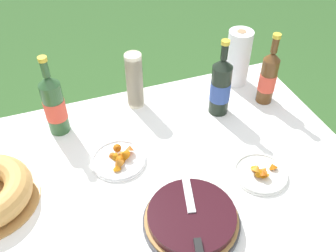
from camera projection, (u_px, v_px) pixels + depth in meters
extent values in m
cube|color=brown|center=(151.00, 192.00, 1.33)|extent=(1.57, 1.14, 0.03)
cylinder|color=brown|center=(247.00, 128.00, 2.11)|extent=(0.06, 0.06, 0.67)
cube|color=white|center=(151.00, 188.00, 1.32)|extent=(1.58, 1.15, 0.00)
cube|color=white|center=(113.00, 104.00, 1.75)|extent=(1.58, 0.00, 0.10)
cube|color=white|center=(332.00, 145.00, 1.55)|extent=(0.00, 1.15, 0.10)
cylinder|color=#38383D|center=(191.00, 222.00, 1.20)|extent=(0.31, 0.31, 0.02)
cylinder|color=#B78447|center=(191.00, 219.00, 1.19)|extent=(0.30, 0.30, 0.01)
cylinder|color=black|center=(192.00, 216.00, 1.18)|extent=(0.28, 0.28, 0.03)
cube|color=silver|center=(188.00, 189.00, 1.23)|extent=(0.07, 0.19, 0.00)
cylinder|color=beige|center=(136.00, 96.00, 1.63)|extent=(0.07, 0.07, 0.09)
cylinder|color=beige|center=(135.00, 93.00, 1.63)|extent=(0.07, 0.07, 0.09)
cylinder|color=beige|center=(135.00, 91.00, 1.62)|extent=(0.07, 0.07, 0.09)
cylinder|color=beige|center=(135.00, 88.00, 1.61)|extent=(0.07, 0.07, 0.09)
cylinder|color=beige|center=(135.00, 86.00, 1.60)|extent=(0.07, 0.07, 0.09)
cylinder|color=beige|center=(135.00, 83.00, 1.59)|extent=(0.07, 0.07, 0.09)
cylinder|color=beige|center=(135.00, 81.00, 1.58)|extent=(0.07, 0.07, 0.09)
cylinder|color=beige|center=(134.00, 78.00, 1.57)|extent=(0.07, 0.07, 0.09)
cylinder|color=beige|center=(134.00, 76.00, 1.56)|extent=(0.07, 0.07, 0.09)
cylinder|color=beige|center=(134.00, 73.00, 1.56)|extent=(0.07, 0.07, 0.09)
cylinder|color=beige|center=(134.00, 70.00, 1.55)|extent=(0.07, 0.07, 0.09)
cylinder|color=beige|center=(134.00, 68.00, 1.54)|extent=(0.07, 0.07, 0.09)
cylinder|color=beige|center=(133.00, 65.00, 1.53)|extent=(0.07, 0.07, 0.09)
torus|color=beige|center=(133.00, 55.00, 1.50)|extent=(0.07, 0.07, 0.01)
cylinder|color=#2D562D|center=(55.00, 108.00, 1.46)|extent=(0.08, 0.08, 0.23)
cylinder|color=#E54C38|center=(55.00, 109.00, 1.47)|extent=(0.08, 0.08, 0.09)
cone|color=#2D562D|center=(48.00, 80.00, 1.38)|extent=(0.08, 0.08, 0.04)
cylinder|color=#2D562D|center=(45.00, 69.00, 1.34)|extent=(0.03, 0.03, 0.06)
cylinder|color=gold|center=(42.00, 59.00, 1.32)|extent=(0.03, 0.03, 0.02)
cylinder|color=brown|center=(267.00, 81.00, 1.62)|extent=(0.07, 0.07, 0.21)
cylinder|color=#E54C38|center=(267.00, 82.00, 1.62)|extent=(0.07, 0.07, 0.08)
cone|color=brown|center=(273.00, 56.00, 1.53)|extent=(0.07, 0.07, 0.04)
cylinder|color=brown|center=(275.00, 45.00, 1.50)|extent=(0.03, 0.03, 0.07)
cylinder|color=gold|center=(277.00, 36.00, 1.47)|extent=(0.03, 0.03, 0.02)
cylinder|color=black|center=(220.00, 90.00, 1.56)|extent=(0.08, 0.08, 0.23)
cylinder|color=#334C93|center=(220.00, 91.00, 1.56)|extent=(0.09, 0.09, 0.09)
cone|color=black|center=(223.00, 63.00, 1.47)|extent=(0.08, 0.08, 0.04)
cylinder|color=black|center=(225.00, 52.00, 1.43)|extent=(0.03, 0.03, 0.06)
cylinder|color=gold|center=(226.00, 42.00, 1.41)|extent=(0.03, 0.03, 0.02)
cylinder|color=white|center=(119.00, 161.00, 1.40)|extent=(0.21, 0.21, 0.01)
torus|color=white|center=(119.00, 159.00, 1.40)|extent=(0.20, 0.20, 0.01)
cone|color=#B25F1A|center=(118.00, 157.00, 1.40)|extent=(0.04, 0.04, 0.02)
cone|color=#A85015|center=(111.00, 156.00, 1.40)|extent=(0.03, 0.04, 0.04)
cone|color=orange|center=(120.00, 154.00, 1.41)|extent=(0.05, 0.04, 0.04)
cone|color=#AB630B|center=(114.00, 156.00, 1.39)|extent=(0.04, 0.05, 0.04)
cone|color=#B75E0B|center=(124.00, 154.00, 1.38)|extent=(0.05, 0.04, 0.04)
cone|color=#CE581B|center=(130.00, 148.00, 1.41)|extent=(0.05, 0.05, 0.05)
cone|color=orange|center=(117.00, 167.00, 1.35)|extent=(0.04, 0.04, 0.02)
cone|color=#A8611C|center=(118.00, 162.00, 1.36)|extent=(0.05, 0.05, 0.03)
cone|color=#A94F0A|center=(117.00, 147.00, 1.42)|extent=(0.03, 0.04, 0.03)
cone|color=#AA570C|center=(120.00, 160.00, 1.38)|extent=(0.04, 0.04, 0.05)
cylinder|color=white|center=(260.00, 174.00, 1.35)|extent=(0.20, 0.20, 0.01)
torus|color=white|center=(261.00, 173.00, 1.35)|extent=(0.19, 0.19, 0.01)
cone|color=#A8470B|center=(263.00, 173.00, 1.32)|extent=(0.04, 0.04, 0.04)
cone|color=#C56E0E|center=(256.00, 167.00, 1.36)|extent=(0.05, 0.05, 0.02)
cone|color=#B65509|center=(273.00, 166.00, 1.36)|extent=(0.05, 0.04, 0.04)
cone|color=#B56B11|center=(264.00, 174.00, 1.32)|extent=(0.05, 0.04, 0.04)
cone|color=#C7740C|center=(259.00, 172.00, 1.33)|extent=(0.06, 0.06, 0.04)
cone|color=#CA671F|center=(261.00, 171.00, 1.33)|extent=(0.06, 0.06, 0.05)
cone|color=#C26517|center=(264.00, 170.00, 1.34)|extent=(0.05, 0.05, 0.05)
cone|color=#C57D20|center=(257.00, 168.00, 1.33)|extent=(0.05, 0.06, 0.05)
cylinder|color=white|center=(238.00, 58.00, 1.71)|extent=(0.11, 0.11, 0.26)
cylinder|color=#9E7A56|center=(242.00, 31.00, 1.62)|extent=(0.04, 0.04, 0.00)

